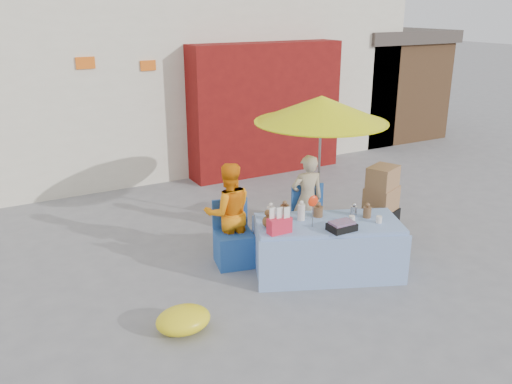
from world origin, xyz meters
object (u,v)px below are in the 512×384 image
market_table (327,247)px  chair_left (234,246)px  umbrella (321,110)px  chair_right (312,228)px  vendor_beige (307,199)px  vendor_orange (229,213)px  box_stack (381,206)px

market_table → chair_left: size_ratio=2.40×
umbrella → chair_right: bearing=-136.2°
vendor_beige → umbrella: 1.28m
vendor_beige → umbrella: (0.30, 0.15, 1.24)m
chair_right → vendor_beige: (-0.00, 0.13, 0.40)m
market_table → vendor_orange: size_ratio=1.49×
chair_right → vendor_orange: 1.33m
market_table → chair_right: bearing=91.0°
umbrella → box_stack: 1.65m
chair_right → box_stack: (0.98, -0.33, 0.26)m
vendor_beige → chair_left: bearing=19.0°
chair_left → vendor_beige: (1.25, 0.13, 0.40)m
vendor_orange → umbrella: umbrella is taller
vendor_orange → umbrella: (1.55, 0.15, 1.21)m
umbrella → box_stack: size_ratio=1.86×
chair_left → chair_right: (1.25, 0.00, 0.00)m
vendor_beige → umbrella: umbrella is taller
vendor_orange → vendor_beige: size_ratio=1.05×
market_table → box_stack: (1.31, 0.49, 0.15)m
box_stack → vendor_beige: bearing=154.8°
chair_left → vendor_orange: bearing=104.4°
chair_left → market_table: bearing=-29.0°
chair_right → vendor_orange: bearing=-173.3°
market_table → chair_left: market_table is taller
vendor_beige → umbrella: size_ratio=0.63×
chair_left → box_stack: box_stack is taller
market_table → chair_right: (0.34, 0.82, -0.11)m
market_table → box_stack: size_ratio=1.82×
vendor_beige → box_stack: size_ratio=1.16×
vendor_orange → umbrella: bearing=-161.6°
market_table → chair_left: bearing=161.4°
vendor_orange → vendor_beige: bearing=-167.1°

